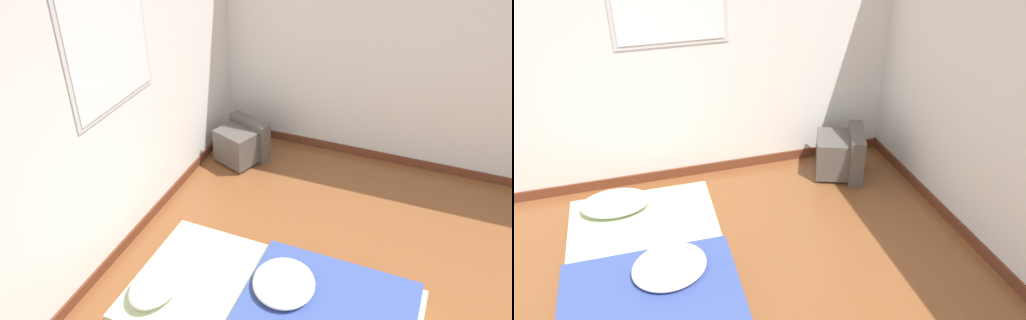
# 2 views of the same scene
# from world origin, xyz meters

# --- Properties ---
(wall_back) EXTENTS (7.40, 0.08, 2.60)m
(wall_back) POSITION_xyz_m (0.01, 2.79, 1.29)
(wall_back) COLOR white
(wall_back) RESTS_ON ground_plane
(mattress_bed) EXTENTS (1.12, 2.03, 0.29)m
(mattress_bed) POSITION_xyz_m (0.15, 1.37, 0.10)
(mattress_bed) COLOR beige
(mattress_bed) RESTS_ON ground_plane
(crt_tv) EXTENTS (0.54, 0.55, 0.43)m
(crt_tv) POSITION_xyz_m (1.95, 2.38, 0.21)
(crt_tv) COLOR #56514C
(crt_tv) RESTS_ON ground_plane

